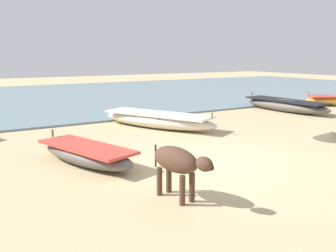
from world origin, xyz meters
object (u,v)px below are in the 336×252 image
object	(u,v)px
fishing_boat_3	(158,120)
cow_adult_dark	(177,162)
fishing_boat_2	(286,105)
fishing_boat_4	(86,154)

from	to	relation	value
fishing_boat_3	cow_adult_dark	xyz separation A→B (m)	(-3.16, -6.17, 0.41)
fishing_boat_2	fishing_boat_4	bearing A→B (deg)	104.02
fishing_boat_2	cow_adult_dark	bearing A→B (deg)	118.80
fishing_boat_2	fishing_boat_3	xyz separation A→B (m)	(-7.30, -0.32, -0.00)
fishing_boat_4	cow_adult_dark	world-z (taller)	cow_adult_dark
fishing_boat_2	fishing_boat_3	size ratio (longest dim) A/B	0.99
fishing_boat_2	cow_adult_dark	size ratio (longest dim) A/B	3.11
fishing_boat_2	cow_adult_dark	world-z (taller)	cow_adult_dark
fishing_boat_3	cow_adult_dark	world-z (taller)	cow_adult_dark
fishing_boat_3	cow_adult_dark	bearing A→B (deg)	-53.23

